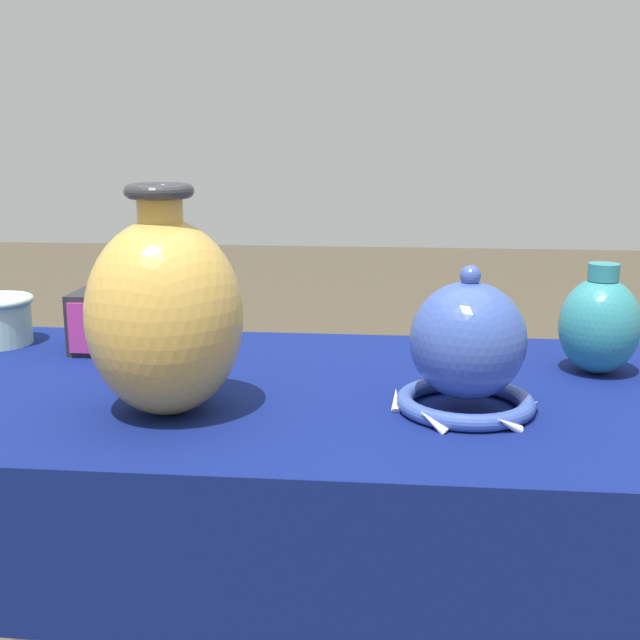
{
  "coord_description": "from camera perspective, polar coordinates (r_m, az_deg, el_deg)",
  "views": [
    {
      "loc": [
        0.11,
        -1.07,
        1.1
      ],
      "look_at": [
        0.01,
        -0.06,
        0.87
      ],
      "focal_mm": 45.0,
      "sensor_mm": 36.0,
      "label": 1
    }
  ],
  "objects": [
    {
      "name": "mosaic_tile_box",
      "position": [
        1.36,
        -14.05,
        0.06
      ],
      "size": [
        0.14,
        0.14,
        0.1
      ],
      "rotation": [
        0.0,
        0.0,
        -0.01
      ],
      "color": "#232328",
      "rests_on": "display_table"
    },
    {
      "name": "display_table",
      "position": [
        1.15,
        -0.13,
        -8.86
      ],
      "size": [
        1.33,
        0.62,
        0.76
      ],
      "color": "olive",
      "rests_on": "ground_plane"
    },
    {
      "name": "vase_dome_bell",
      "position": [
        1.03,
        10.43,
        -2.22
      ],
      "size": [
        0.19,
        0.18,
        0.19
      ],
      "color": "#3851A8",
      "rests_on": "display_table"
    },
    {
      "name": "vase_tall_bulbous",
      "position": [
        1.02,
        -10.99,
        0.38
      ],
      "size": [
        0.2,
        0.2,
        0.29
      ],
      "color": "gold",
      "rests_on": "display_table"
    },
    {
      "name": "jar_round_teal",
      "position": [
        1.25,
        19.25,
        -0.3
      ],
      "size": [
        0.12,
        0.12,
        0.16
      ],
      "color": "teal",
      "rests_on": "display_table"
    }
  ]
}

